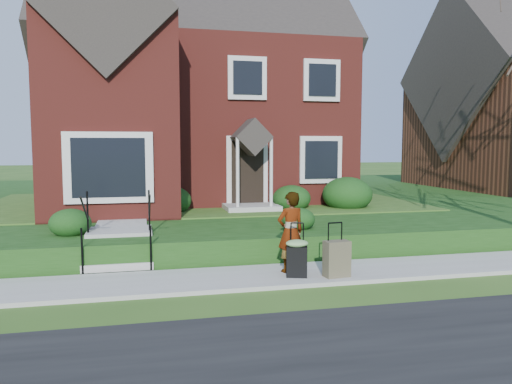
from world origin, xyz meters
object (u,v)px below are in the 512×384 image
object	(u,v)px
suitcase_black	(297,256)
suitcase_olive	(337,259)
front_steps	(119,242)
woman	(291,232)

from	to	relation	value
suitcase_black	suitcase_olive	size ratio (longest dim) A/B	1.00
front_steps	woman	bearing A→B (deg)	-27.57
woman	front_steps	bearing A→B (deg)	-41.08
suitcase_black	suitcase_olive	world-z (taller)	same
woman	suitcase_black	world-z (taller)	woman
woman	suitcase_olive	size ratio (longest dim) A/B	1.53
front_steps	suitcase_black	xyz separation A→B (m)	(3.33, -2.15, 0.01)
front_steps	woman	size ratio (longest dim) A/B	1.27
woman	suitcase_olive	bearing A→B (deg)	129.45
woman	suitcase_olive	world-z (taller)	woman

